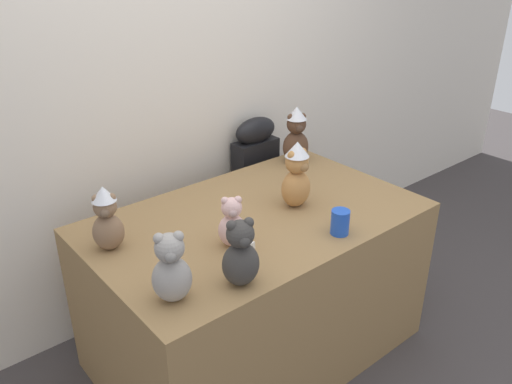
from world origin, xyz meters
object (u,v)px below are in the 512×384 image
Objects in this scene: teddy_bear_mocha at (107,219)px; teddy_bear_ash at (171,269)px; display_table at (256,286)px; teddy_bear_caramel at (296,175)px; teddy_bear_blush at (232,223)px; teddy_bear_charcoal at (241,255)px; party_cup_blue at (340,222)px; teddy_bear_cocoa at (296,136)px; instrument_case at (256,195)px.

teddy_bear_ash is (0.02, -0.45, -0.01)m from teddy_bear_mocha.
teddy_bear_caramel reaches higher than display_table.
teddy_bear_mocha is (-0.40, 0.30, 0.03)m from teddy_bear_blush.
display_table is 5.59× the size of teddy_bear_ash.
teddy_bear_mocha is at bearing 135.97° from teddy_bear_charcoal.
teddy_bear_mocha is (-0.85, 0.21, -0.02)m from teddy_bear_caramel.
teddy_bear_caramel reaches higher than teddy_bear_mocha.
party_cup_blue is (0.41, -0.22, -0.05)m from teddy_bear_blush.
teddy_bear_cocoa reaches higher than teddy_bear_blush.
teddy_bear_caramel is at bearing 44.13° from teddy_bear_ash.
teddy_bear_charcoal is at bearing -151.17° from teddy_bear_caramel.
teddy_bear_caramel is 1.44× the size of teddy_bear_blush.
teddy_bear_cocoa is (1.22, 0.19, 0.02)m from teddy_bear_mocha.
teddy_bear_mocha is at bearing 166.07° from teddy_bear_caramel.
teddy_bear_charcoal is 0.99× the size of teddy_bear_ash.
teddy_bear_blush is (-0.73, -0.74, 0.38)m from instrument_case.
teddy_bear_caramel and teddy_bear_cocoa have the same top height.
instrument_case is 3.67× the size of teddy_bear_ash.
teddy_bear_blush is 0.95m from teddy_bear_cocoa.
teddy_bear_blush is at bearing -150.63° from display_table.
instrument_case is 3.10× the size of teddy_bear_caramel.
display_table is at bearing 59.45° from teddy_bear_blush.
teddy_bear_mocha reaches higher than instrument_case.
display_table is 5.63× the size of teddy_bear_charcoal.
party_cup_blue is (-0.04, -0.31, -0.10)m from teddy_bear_caramel.
teddy_bear_caramel is at bearing 14.22° from teddy_bear_mocha.
teddy_bear_mocha is 1.03× the size of teddy_bear_ash.
party_cup_blue is at bearing -63.86° from display_table.
party_cup_blue is at bearing -97.06° from teddy_bear_cocoa.
teddy_bear_mocha is at bearing -159.83° from instrument_case.
display_table is 0.74m from teddy_bear_charcoal.
teddy_bear_blush is (-0.45, -0.09, -0.05)m from teddy_bear_caramel.
teddy_bear_mocha reaches higher than teddy_bear_blush.
instrument_case is (0.50, 0.60, 0.11)m from display_table.
teddy_bear_charcoal is at bearing 9.41° from teddy_bear_ash.
teddy_bear_blush reaches higher than display_table.
instrument_case is at bearing 132.02° from teddy_bear_cocoa.
teddy_bear_cocoa is (0.96, 0.72, 0.03)m from teddy_bear_charcoal.
display_table is at bearing 13.49° from teddy_bear_mocha.
party_cup_blue is at bearing -96.81° from teddy_bear_caramel.
display_table is 4.72× the size of teddy_bear_caramel.
instrument_case is at bearing 71.26° from party_cup_blue.
teddy_bear_cocoa is at bearing 59.82° from party_cup_blue.
party_cup_blue is (0.55, 0.02, -0.07)m from teddy_bear_charcoal.
teddy_bear_caramel is 1.15× the size of teddy_bear_mocha.
display_table is 0.87m from teddy_bear_cocoa.
teddy_bear_cocoa is 0.82m from party_cup_blue.
teddy_bear_charcoal is 0.84× the size of teddy_bear_cocoa.
teddy_bear_mocha is 0.87× the size of teddy_bear_cocoa.
instrument_case is 1.11m from teddy_bear_blush.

